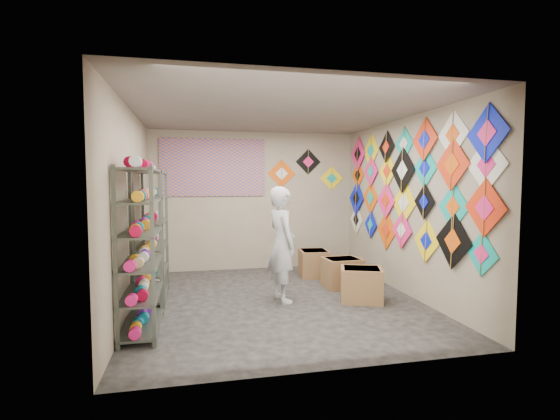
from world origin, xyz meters
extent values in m
plane|color=black|center=(0.00, 0.00, 0.00)|extent=(4.50, 4.50, 0.00)
plane|color=tan|center=(0.00, 2.25, 1.35)|extent=(4.00, 0.00, 4.00)
plane|color=tan|center=(0.00, -2.25, 1.35)|extent=(4.00, 0.00, 4.00)
plane|color=tan|center=(-2.00, 0.00, 1.35)|extent=(0.00, 4.50, 4.50)
plane|color=tan|center=(2.00, 0.00, 1.35)|extent=(0.00, 4.50, 4.50)
plane|color=slate|center=(0.00, 0.00, 2.70)|extent=(4.50, 4.50, 0.00)
cube|color=#4C5147|center=(-1.78, -0.85, 0.95)|extent=(0.40, 1.10, 1.90)
cube|color=#4C5147|center=(-1.78, 0.45, 0.95)|extent=(0.40, 1.10, 1.90)
cylinder|color=#F31A77|center=(-1.78, -1.33, 1.04)|extent=(0.12, 0.10, 0.12)
cylinder|color=#FFA019|center=(-1.78, -1.14, 1.04)|extent=(0.12, 0.10, 0.12)
cylinder|color=orange|center=(-1.78, -0.95, 1.04)|extent=(0.12, 0.10, 0.12)
cylinder|color=white|center=(-1.78, -0.75, 1.04)|extent=(0.12, 0.10, 0.12)
cylinder|color=#C50732|center=(-1.78, -0.56, 1.04)|extent=(0.12, 0.10, 0.12)
cylinder|color=#6C1EA4|center=(-1.78, -0.37, 1.04)|extent=(0.12, 0.10, 0.12)
cylinder|color=beige|center=(-1.78, -0.03, 1.04)|extent=(0.12, 0.10, 0.12)
cylinder|color=#0F758F|center=(-1.78, 0.16, 1.04)|extent=(0.12, 0.10, 0.12)
cylinder|color=#F31A77|center=(-1.78, 0.35, 1.04)|extent=(0.12, 0.10, 0.12)
cylinder|color=#FFA019|center=(-1.78, 0.55, 1.04)|extent=(0.12, 0.10, 0.12)
cylinder|color=orange|center=(-1.78, 0.74, 1.04)|extent=(0.12, 0.10, 0.12)
cylinder|color=white|center=(-1.78, 0.93, 1.04)|extent=(0.12, 0.10, 0.12)
cube|color=#0EA69A|center=(1.99, -1.74, 0.91)|extent=(0.02, 0.52, 0.52)
cube|color=black|center=(1.97, -1.24, 0.99)|extent=(0.03, 0.72, 0.72)
cube|color=yellow|center=(1.99, -0.63, 0.91)|extent=(0.04, 0.62, 0.62)
cube|color=#FF2179|center=(1.97, 0.02, 0.98)|extent=(0.03, 0.58, 0.58)
cube|color=#F15509|center=(1.99, 0.56, 0.91)|extent=(0.01, 0.67, 0.67)
cube|color=#0717D3|center=(1.97, 1.14, 0.95)|extent=(0.03, 0.50, 0.50)
cube|color=white|center=(1.99, 1.84, 0.98)|extent=(0.01, 0.60, 0.60)
cube|color=red|center=(1.97, -1.78, 1.44)|extent=(0.01, 0.66, 0.66)
cube|color=#0EA69A|center=(1.99, -1.20, 1.42)|extent=(0.02, 0.61, 0.61)
cube|color=black|center=(1.97, -0.58, 1.45)|extent=(0.01, 0.51, 0.51)
cube|color=yellow|center=(1.99, 0.00, 1.40)|extent=(0.04, 0.69, 0.69)
cube|color=#FF2179|center=(1.97, 0.57, 1.41)|extent=(0.02, 0.61, 0.61)
cube|color=#F15509|center=(1.99, 1.21, 1.43)|extent=(0.02, 0.63, 0.63)
cube|color=#0717D3|center=(1.97, 1.82, 1.40)|extent=(0.04, 0.68, 0.68)
cube|color=white|center=(1.99, -1.77, 1.92)|extent=(0.02, 0.65, 0.65)
cube|color=red|center=(1.97, -1.18, 1.94)|extent=(0.03, 0.67, 0.67)
cube|color=#0EA69A|center=(1.99, -0.55, 1.92)|extent=(0.02, 0.58, 0.58)
cube|color=black|center=(1.97, 0.03, 1.91)|extent=(0.02, 0.72, 0.72)
cube|color=yellow|center=(1.99, 0.57, 1.91)|extent=(0.03, 0.59, 0.59)
cube|color=#FF2179|center=(1.97, 1.17, 1.91)|extent=(0.02, 0.56, 0.56)
cube|color=#F15509|center=(1.99, 1.80, 1.86)|extent=(0.02, 0.57, 0.57)
cube|color=#0717D3|center=(1.97, -1.78, 2.26)|extent=(0.04, 0.67, 0.67)
cube|color=white|center=(1.99, -1.15, 2.32)|extent=(0.03, 0.61, 0.61)
cube|color=red|center=(1.97, -0.55, 2.31)|extent=(0.04, 0.62, 0.62)
cube|color=#0EA69A|center=(1.99, 0.04, 2.31)|extent=(0.02, 0.53, 0.53)
cube|color=black|center=(1.97, 0.58, 2.31)|extent=(0.03, 0.54, 0.54)
cube|color=yellow|center=(1.99, 1.21, 2.29)|extent=(0.04, 0.64, 0.64)
cube|color=#FF2179|center=(1.97, 1.77, 2.27)|extent=(0.03, 0.68, 0.68)
cube|color=#F15509|center=(0.55, 2.24, 1.89)|extent=(0.57, 0.02, 0.57)
cube|color=black|center=(1.10, 2.24, 2.13)|extent=(0.52, 0.02, 0.52)
cube|color=yellow|center=(1.60, 2.24, 1.80)|extent=(0.50, 0.02, 0.50)
cube|color=#51489D|center=(-0.80, 2.23, 2.00)|extent=(2.00, 0.01, 1.10)
imported|color=silver|center=(0.06, -0.03, 0.83)|extent=(0.76, 0.64, 1.66)
cube|color=olive|center=(1.18, -0.29, 0.24)|extent=(0.71, 0.65, 0.49)
cube|color=olive|center=(1.19, 0.51, 0.24)|extent=(0.61, 0.51, 0.48)
cube|color=olive|center=(0.96, 1.35, 0.24)|extent=(0.55, 0.60, 0.48)
camera|label=1|loc=(-1.19, -5.67, 1.73)|focal=26.00mm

